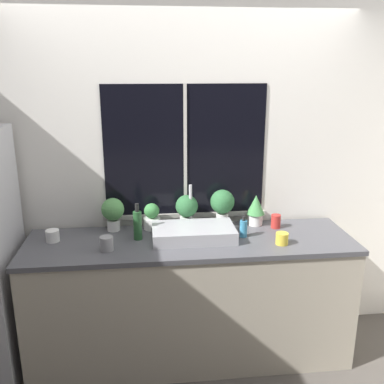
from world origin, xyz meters
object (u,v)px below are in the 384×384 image
(potted_plant_far_left, at_px, (113,211))
(mug_white, at_px, (53,236))
(mug_grey, at_px, (107,244))
(mug_red, at_px, (276,221))
(bottle_tall, at_px, (138,225))
(potted_plant_center, at_px, (187,209))
(potted_plant_far_right, at_px, (256,209))
(potted_plant_right, at_px, (222,204))
(mug_yellow, at_px, (282,239))
(potted_plant_left, at_px, (152,217))
(soap_bottle, at_px, (243,228))
(sink, at_px, (193,232))

(potted_plant_far_left, relative_size, mug_white, 2.66)
(mug_grey, xyz_separation_m, mug_red, (1.23, 0.28, 0.00))
(bottle_tall, bearing_deg, potted_plant_center, 27.35)
(potted_plant_far_right, bearing_deg, mug_grey, -161.71)
(mug_grey, bearing_deg, potted_plant_right, 23.41)
(potted_plant_far_right, bearing_deg, potted_plant_far_left, 180.00)
(mug_white, xyz_separation_m, mug_yellow, (1.57, -0.22, -0.00))
(potted_plant_center, relative_size, mug_yellow, 2.95)
(potted_plant_left, height_order, potted_plant_right, potted_plant_right)
(bottle_tall, bearing_deg, mug_white, 177.55)
(bottle_tall, bearing_deg, mug_red, 5.97)
(soap_bottle, xyz_separation_m, bottle_tall, (-0.75, 0.04, 0.04))
(potted_plant_right, bearing_deg, potted_plant_center, 180.00)
(bottle_tall, xyz_separation_m, mug_red, (1.03, 0.11, -0.06))
(potted_plant_far_right, bearing_deg, soap_bottle, -122.63)
(potted_plant_center, xyz_separation_m, mug_white, (-0.96, -0.17, -0.11))
(mug_red, bearing_deg, mug_white, -177.08)
(sink, height_order, mug_grey, sink)
(potted_plant_far_left, xyz_separation_m, mug_red, (1.21, -0.08, -0.10))
(sink, bearing_deg, potted_plant_far_left, 158.68)
(potted_plant_right, xyz_separation_m, potted_plant_far_right, (0.26, 0.00, -0.05))
(potted_plant_left, distance_m, potted_plant_center, 0.27)
(bottle_tall, distance_m, mug_red, 1.04)
(potted_plant_left, distance_m, soap_bottle, 0.68)
(bottle_tall, relative_size, mug_yellow, 3.07)
(potted_plant_center, relative_size, mug_white, 2.71)
(potted_plant_center, bearing_deg, sink, -84.54)
(potted_plant_left, bearing_deg, mug_red, -5.10)
(mug_yellow, bearing_deg, potted_plant_center, 147.57)
(potted_plant_left, relative_size, potted_plant_right, 0.70)
(potted_plant_right, relative_size, soap_bottle, 1.83)
(potted_plant_center, xyz_separation_m, potted_plant_right, (0.27, 0.00, 0.03))
(potted_plant_center, height_order, potted_plant_right, potted_plant_right)
(potted_plant_far_right, xyz_separation_m, mug_white, (-1.48, -0.17, -0.09))
(potted_plant_far_left, height_order, mug_white, potted_plant_far_left)
(mug_grey, bearing_deg, potted_plant_far_left, 86.51)
(potted_plant_left, relative_size, mug_white, 2.13)
(soap_bottle, bearing_deg, potted_plant_left, 160.54)
(potted_plant_far_left, xyz_separation_m, potted_plant_right, (0.82, 0.00, 0.03))
(potted_plant_right, height_order, soap_bottle, potted_plant_right)
(potted_plant_far_left, bearing_deg, potted_plant_left, 0.00)
(mug_grey, bearing_deg, potted_plant_left, 49.79)
(soap_bottle, xyz_separation_m, mug_yellow, (0.23, -0.16, -0.02))
(mug_yellow, bearing_deg, potted_plant_far_left, 161.50)
(mug_grey, bearing_deg, mug_yellow, -1.27)
(soap_bottle, height_order, mug_white, soap_bottle)
(sink, xyz_separation_m, bottle_tall, (-0.39, 0.03, 0.06))
(potted_plant_center, bearing_deg, mug_red, -7.12)
(potted_plant_far_right, distance_m, mug_red, 0.18)
(potted_plant_right, height_order, mug_yellow, potted_plant_right)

